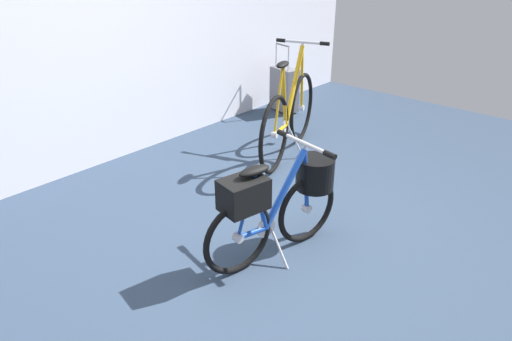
# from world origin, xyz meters

# --- Properties ---
(ground_plane) EXTENTS (7.70, 7.70, 0.00)m
(ground_plane) POSITION_xyz_m (0.00, 0.00, 0.00)
(ground_plane) COLOR #2D3D51
(back_wall) EXTENTS (7.70, 0.10, 2.60)m
(back_wall) POSITION_xyz_m (0.00, 2.35, 1.30)
(back_wall) COLOR silver
(back_wall) RESTS_ON ground_plane
(folding_bike_foreground) EXTENTS (1.08, 0.53, 0.78)m
(folding_bike_foreground) POSITION_xyz_m (-0.04, 0.13, 0.41)
(folding_bike_foreground) COLOR black
(folding_bike_foreground) RESTS_ON ground_plane
(display_bike_left) EXTENTS (1.46, 0.65, 1.06)m
(display_bike_left) POSITION_xyz_m (1.30, 1.10, 0.40)
(display_bike_left) COLOR black
(display_bike_left) RESTS_ON ground_plane
(rolling_suitcase) EXTENTS (0.25, 0.39, 0.83)m
(rolling_suitcase) POSITION_xyz_m (2.31, 1.96, 0.28)
(rolling_suitcase) COLOR slate
(rolling_suitcase) RESTS_ON ground_plane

